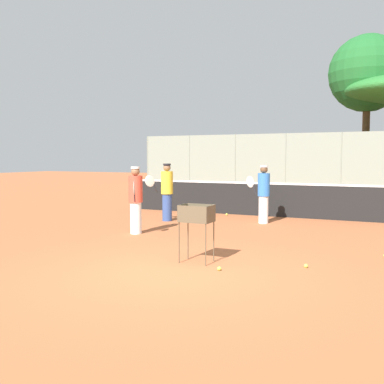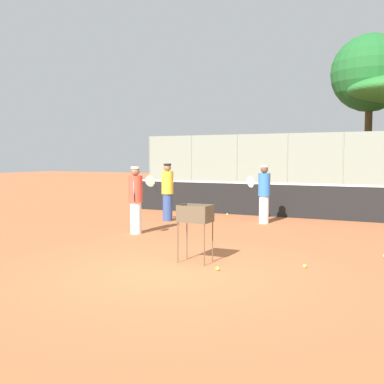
# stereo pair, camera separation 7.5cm
# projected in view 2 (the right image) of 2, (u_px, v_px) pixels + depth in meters

# --- Properties ---
(ground_plane) EXTENTS (80.00, 80.00, 0.00)m
(ground_plane) POSITION_uv_depth(u_px,v_px,m) (172.00, 273.00, 7.24)
(ground_plane) COLOR #B26038
(tennis_net) EXTENTS (10.82, 0.10, 1.07)m
(tennis_net) POSITION_uv_depth(u_px,v_px,m) (285.00, 199.00, 13.86)
(tennis_net) COLOR #26592D
(tennis_net) RESTS_ON ground_plane
(back_fence) EXTENTS (26.34, 0.08, 3.33)m
(back_fence) POSITION_uv_depth(u_px,v_px,m) (343.00, 161.00, 26.17)
(back_fence) COLOR gray
(back_fence) RESTS_ON ground_plane
(tree_3) EXTENTS (4.98, 4.98, 9.80)m
(tree_3) POSITION_uv_depth(u_px,v_px,m) (370.00, 74.00, 29.14)
(tree_3) COLOR brown
(tree_3) RESTS_ON ground_plane
(player_white_outfit) EXTENTS (0.66, 0.74, 1.68)m
(player_white_outfit) POSITION_uv_depth(u_px,v_px,m) (167.00, 191.00, 13.09)
(player_white_outfit) COLOR #334C8C
(player_white_outfit) RESTS_ON ground_plane
(player_red_cap) EXTENTS (0.83, 0.49, 1.63)m
(player_red_cap) POSITION_uv_depth(u_px,v_px,m) (264.00, 193.00, 12.59)
(player_red_cap) COLOR white
(player_red_cap) RESTS_ON ground_plane
(player_yellow_shirt) EXTENTS (0.53, 0.81, 1.63)m
(player_yellow_shirt) POSITION_uv_depth(u_px,v_px,m) (136.00, 199.00, 10.88)
(player_yellow_shirt) COLOR white
(player_yellow_shirt) RESTS_ON ground_plane
(ball_cart) EXTENTS (0.56, 0.41, 1.02)m
(ball_cart) POSITION_uv_depth(u_px,v_px,m) (196.00, 218.00, 7.91)
(ball_cart) COLOR brown
(ball_cart) RESTS_ON ground_plane
(tennis_ball_1) EXTENTS (0.07, 0.07, 0.07)m
(tennis_ball_1) POSITION_uv_depth(u_px,v_px,m) (305.00, 266.00, 7.54)
(tennis_ball_1) COLOR #D1E54C
(tennis_ball_1) RESTS_ON ground_plane
(tennis_ball_2) EXTENTS (0.07, 0.07, 0.07)m
(tennis_ball_2) POSITION_uv_depth(u_px,v_px,m) (218.00, 269.00, 7.36)
(tennis_ball_2) COLOR #D1E54C
(tennis_ball_2) RESTS_ON ground_plane
(tennis_ball_4) EXTENTS (0.07, 0.07, 0.07)m
(tennis_ball_4) POSITION_uv_depth(u_px,v_px,m) (227.00, 214.00, 14.37)
(tennis_ball_4) COLOR #D1E54C
(tennis_ball_4) RESTS_ON ground_plane
(parked_car) EXTENTS (4.20, 1.70, 1.60)m
(parked_car) POSITION_uv_depth(u_px,v_px,m) (265.00, 174.00, 32.43)
(parked_car) COLOR #B2B7BC
(parked_car) RESTS_ON ground_plane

